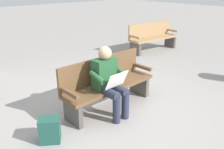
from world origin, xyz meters
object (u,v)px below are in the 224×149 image
bench_far (153,36)px  bench_near (107,83)px  person_seated (109,80)px  backpack (50,130)px

bench_far → bench_near: bearing=33.4°
bench_near → bench_far: 4.06m
person_seated → backpack: (1.12, 0.01, -0.45)m
bench_near → person_seated: person_seated is taller
person_seated → bench_near: bearing=-126.2°
bench_far → backpack: bearing=29.3°
bench_near → person_seated: size_ratio=1.54×
bench_near → backpack: size_ratio=4.92×
person_seated → bench_far: size_ratio=0.64×
person_seated → bench_far: person_seated is taller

